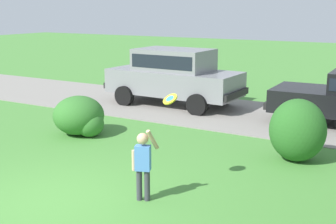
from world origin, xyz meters
The scene contains 7 objects.
ground_plane centered at (0.00, 0.00, 0.00)m, with size 80.00×80.00×0.00m, color #478438.
driveway_strip centered at (0.00, 7.89, 0.01)m, with size 28.00×4.40×0.02m, color gray.
shrub_near_tree centered at (-2.38, 3.66, 0.48)m, with size 1.43×1.34×1.03m.
shrub_centre_left centered at (3.07, 4.43, 0.69)m, with size 1.22×1.17×1.37m.
parked_suv centered at (-2.10, 8.12, 1.08)m, with size 4.74×2.17×1.92m.
child_thrower centered at (1.34, 0.98, 0.72)m, with size 0.39×0.36×1.29m.
frisbee centered at (1.46, 1.70, 1.68)m, with size 0.31×0.25×0.23m.
Camera 1 is at (5.45, -5.20, 3.28)m, focal length 48.85 mm.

